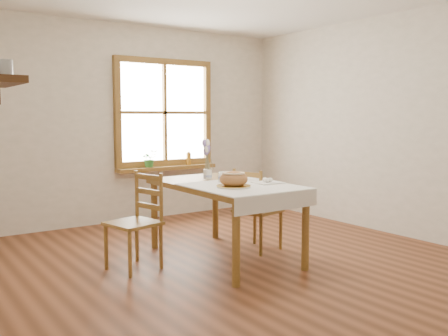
# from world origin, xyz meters

# --- Properties ---
(ground) EXTENTS (5.00, 5.00, 0.00)m
(ground) POSITION_xyz_m (0.00, 0.00, 0.00)
(ground) COLOR brown
(ground) RESTS_ON ground
(room_walls) EXTENTS (4.60, 5.10, 2.65)m
(room_walls) POSITION_xyz_m (0.00, 0.00, 1.71)
(room_walls) COLOR silver
(room_walls) RESTS_ON ground
(window) EXTENTS (1.46, 0.08, 1.46)m
(window) POSITION_xyz_m (0.50, 2.47, 1.45)
(window) COLOR brown
(window) RESTS_ON ground
(window_sill) EXTENTS (1.46, 0.20, 0.05)m
(window_sill) POSITION_xyz_m (0.50, 2.40, 0.69)
(window_sill) COLOR brown
(window_sill) RESTS_ON ground
(wall_shelf) EXTENTS (0.16, 0.60, 0.24)m
(wall_shelf) POSITION_xyz_m (-2.16, -0.60, 1.61)
(wall_shelf) COLOR #4E2A19
(wall_shelf) RESTS_ON ground
(dining_table) EXTENTS (0.90, 1.60, 0.75)m
(dining_table) POSITION_xyz_m (0.00, 0.30, 0.66)
(dining_table) COLOR brown
(dining_table) RESTS_ON ground
(table_linen) EXTENTS (0.91, 0.99, 0.01)m
(table_linen) POSITION_xyz_m (0.00, -0.00, 0.76)
(table_linen) COLOR white
(table_linen) RESTS_ON dining_table
(chair_left) EXTENTS (0.52, 0.50, 0.89)m
(chair_left) POSITION_xyz_m (-0.89, 0.48, 0.44)
(chair_left) COLOR brown
(chair_left) RESTS_ON ground
(chair_right) EXTENTS (0.51, 0.49, 0.86)m
(chair_right) POSITION_xyz_m (0.47, 0.36, 0.43)
(chair_right) COLOR brown
(chair_right) RESTS_ON ground
(bread_plate) EXTENTS (0.34, 0.34, 0.02)m
(bread_plate) POSITION_xyz_m (-0.12, -0.03, 0.77)
(bread_plate) COLOR silver
(bread_plate) RESTS_ON table_linen
(bread_loaf) EXTENTS (0.26, 0.26, 0.14)m
(bread_loaf) POSITION_xyz_m (-0.12, -0.03, 0.85)
(bread_loaf) COLOR #B3733F
(bread_loaf) RESTS_ON bread_plate
(egg_napkin) EXTENTS (0.28, 0.24, 0.01)m
(egg_napkin) POSITION_xyz_m (0.31, 0.00, 0.77)
(egg_napkin) COLOR white
(egg_napkin) RESTS_ON table_linen
(eggs) EXTENTS (0.21, 0.20, 0.04)m
(eggs) POSITION_xyz_m (0.31, 0.00, 0.79)
(eggs) COLOR silver
(eggs) RESTS_ON egg_napkin
(salt_shaker) EXTENTS (0.06, 0.06, 0.11)m
(salt_shaker) POSITION_xyz_m (-0.02, 0.32, 0.81)
(salt_shaker) COLOR silver
(salt_shaker) RESTS_ON table_linen
(pepper_shaker) EXTENTS (0.06, 0.06, 0.10)m
(pepper_shaker) POSITION_xyz_m (0.06, 0.38, 0.81)
(pepper_shaker) COLOR silver
(pepper_shaker) RESTS_ON table_linen
(flower_vase) EXTENTS (0.11, 0.11, 0.10)m
(flower_vase) POSITION_xyz_m (0.01, 0.62, 0.80)
(flower_vase) COLOR silver
(flower_vase) RESTS_ON dining_table
(lavender_bouquet) EXTENTS (0.16, 0.16, 0.30)m
(lavender_bouquet) POSITION_xyz_m (0.01, 0.62, 1.00)
(lavender_bouquet) COLOR #755FA9
(lavender_bouquet) RESTS_ON flower_vase
(potted_plant) EXTENTS (0.22, 0.24, 0.18)m
(potted_plant) POSITION_xyz_m (0.23, 2.40, 0.81)
(potted_plant) COLOR #30722D
(potted_plant) RESTS_ON window_sill
(amber_bottle) EXTENTS (0.08, 0.08, 0.19)m
(amber_bottle) POSITION_xyz_m (0.84, 2.40, 0.81)
(amber_bottle) COLOR #A7701E
(amber_bottle) RESTS_ON window_sill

